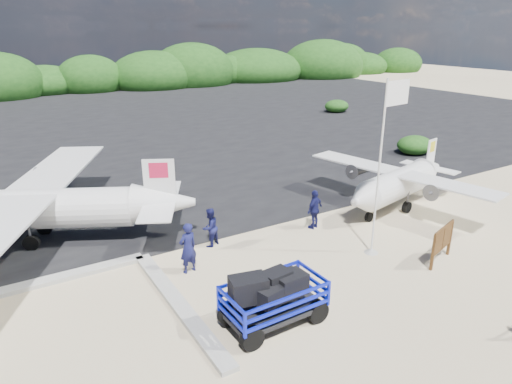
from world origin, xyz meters
TOP-DOWN VIEW (x-y plane):
  - ground at (0.00, 0.00)m, footprint 160.00×160.00m
  - asphalt_apron at (0.00, 30.00)m, footprint 90.00×50.00m
  - lagoon at (-9.00, 1.50)m, footprint 9.00×7.00m
  - vegetation_band at (0.00, 55.00)m, footprint 124.00×8.00m
  - baggage_cart at (-2.45, -0.80)m, footprint 3.17×1.85m
  - flagpole at (3.16, 0.96)m, footprint 1.36×0.71m
  - signboard at (4.77, -0.88)m, footprint 1.76×0.67m
  - crew_a at (-3.37, 3.23)m, footprint 0.75×0.57m
  - crew_b at (-1.84, 4.68)m, footprint 0.93×0.84m
  - crew_c at (2.70, 3.91)m, footprint 1.08×0.73m
  - aircraft_large at (14.18, 20.21)m, footprint 18.94×18.94m

SIDE VIEW (x-z plane):
  - ground at x=0.00m, z-range 0.00..0.00m
  - asphalt_apron at x=0.00m, z-range -0.02..0.02m
  - lagoon at x=-9.00m, z-range -0.20..0.20m
  - vegetation_band at x=0.00m, z-range -2.20..2.20m
  - baggage_cart at x=-2.45m, z-range -0.78..0.78m
  - flagpole at x=3.16m, z-range -3.26..3.26m
  - signboard at x=4.77m, z-range -0.73..0.73m
  - aircraft_large at x=14.18m, z-range -2.12..2.12m
  - crew_b at x=-1.84m, z-range 0.00..1.56m
  - crew_c at x=2.70m, z-range 0.00..1.71m
  - crew_a at x=-3.37m, z-range 0.00..1.85m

